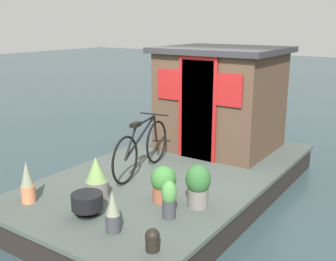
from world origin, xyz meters
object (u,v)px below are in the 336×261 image
object	(u,v)px
potted_plant_sage	(113,213)
potted_plant_fern	(164,183)
potted_plant_ivy	(96,178)
potted_plant_mint	(27,183)
potted_plant_succulent	(198,185)
mooring_bollard	(152,239)
bicycle	(142,148)
potted_plant_geranium	(169,199)
charcoal_grill	(87,202)
houseboat_cabin	(221,98)

from	to	relation	value
potted_plant_sage	potted_plant_fern	world-z (taller)	potted_plant_sage
potted_plant_ivy	potted_plant_fern	size ratio (longest dim) A/B	1.18
potted_plant_mint	potted_plant_succulent	size ratio (longest dim) A/B	1.00
potted_plant_succulent	mooring_bollard	xyz separation A→B (m)	(-1.18, -0.14, -0.17)
bicycle	potted_plant_geranium	world-z (taller)	bicycle
potted_plant_ivy	charcoal_grill	distance (m)	0.56
potted_plant_sage	potted_plant_succulent	bearing A→B (deg)	-22.42
potted_plant_succulent	potted_plant_fern	world-z (taller)	potted_plant_succulent
potted_plant_mint	potted_plant_fern	bearing A→B (deg)	-54.39
bicycle	potted_plant_mint	distance (m)	1.81
potted_plant_geranium	potted_plant_mint	bearing A→B (deg)	110.80
potted_plant_mint	mooring_bollard	xyz separation A→B (m)	(-0.03, -2.04, -0.14)
potted_plant_sage	bicycle	bearing A→B (deg)	27.92
charcoal_grill	mooring_bollard	size ratio (longest dim) A/B	1.57
charcoal_grill	houseboat_cabin	bearing A→B (deg)	-0.25
potted_plant_fern	charcoal_grill	distance (m)	1.02
houseboat_cabin	bicycle	distance (m)	2.00
potted_plant_sage	mooring_bollard	world-z (taller)	potted_plant_sage
potted_plant_sage	potted_plant_ivy	world-z (taller)	potted_plant_ivy
houseboat_cabin	potted_plant_geranium	distance (m)	3.14
bicycle	potted_plant_succulent	world-z (taller)	bicycle
potted_plant_sage	mooring_bollard	size ratio (longest dim) A/B	1.98
charcoal_grill	potted_plant_geranium	bearing A→B (deg)	-59.13
potted_plant_sage	potted_plant_mint	xyz separation A→B (m)	(-0.04, 1.44, 0.04)
charcoal_grill	mooring_bollard	distance (m)	1.15
potted_plant_geranium	potted_plant_succulent	distance (m)	0.49
bicycle	potted_plant_ivy	world-z (taller)	bicycle
bicycle	potted_plant_ivy	bearing A→B (deg)	-176.14
bicycle	potted_plant_succulent	bearing A→B (deg)	-113.26
potted_plant_fern	mooring_bollard	bearing A→B (deg)	-150.47
houseboat_cabin	potted_plant_sage	size ratio (longest dim) A/B	4.38
potted_plant_succulent	houseboat_cabin	bearing A→B (deg)	21.42
houseboat_cabin	potted_plant_sage	bearing A→B (deg)	-171.83
potted_plant_succulent	potted_plant_sage	bearing A→B (deg)	157.58
houseboat_cabin	mooring_bollard	size ratio (longest dim) A/B	8.65
bicycle	potted_plant_mint	xyz separation A→B (m)	(-1.72, 0.55, -0.13)
potted_plant_mint	potted_plant_fern	distance (m)	1.77
charcoal_grill	bicycle	bearing A→B (deg)	13.15
potted_plant_ivy	mooring_bollard	world-z (taller)	potted_plant_ivy
mooring_bollard	potted_plant_succulent	bearing A→B (deg)	7.03
potted_plant_mint	mooring_bollard	distance (m)	2.05
potted_plant_sage	potted_plant_fern	distance (m)	1.00
houseboat_cabin	bicycle	size ratio (longest dim) A/B	1.24
potted_plant_sage	mooring_bollard	bearing A→B (deg)	-96.69
bicycle	mooring_bollard	world-z (taller)	bicycle
potted_plant_sage	charcoal_grill	xyz separation A→B (m)	(0.12, 0.53, -0.05)
potted_plant_succulent	charcoal_grill	distance (m)	1.39
potted_plant_ivy	mooring_bollard	size ratio (longest dim) A/B	2.30
potted_plant_mint	potted_plant_geranium	bearing A→B (deg)	-69.20
potted_plant_mint	charcoal_grill	distance (m)	0.93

